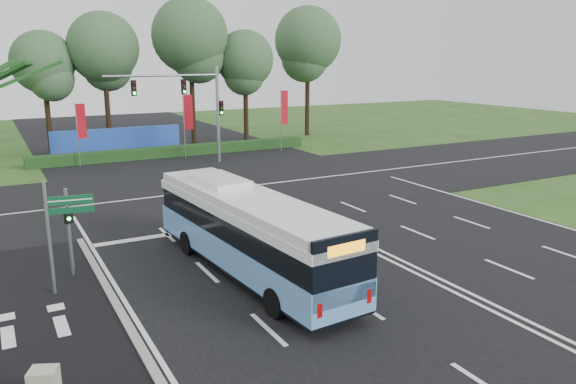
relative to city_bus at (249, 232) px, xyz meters
name	(u,v)px	position (x,y,z in m)	size (l,w,h in m)	color
ground	(356,245)	(5.26, 0.80, -1.60)	(120.00, 120.00, 0.00)	#274D19
road_main	(356,245)	(5.26, 0.80, -1.58)	(20.00, 120.00, 0.04)	black
road_cross	(241,187)	(5.26, 12.80, -1.57)	(120.00, 14.00, 0.05)	black
bike_path	(39,348)	(-7.24, -2.20, -1.57)	(5.00, 18.00, 0.06)	black
kerb_strip	(129,327)	(-4.84, -2.20, -1.54)	(0.25, 18.00, 0.12)	gray
city_bus	(249,232)	(0.00, 0.00, 0.00)	(3.14, 11.20, 3.17)	#5C93D5
pedestrian_signal	(69,229)	(-5.66, 2.76, 0.17)	(0.30, 0.41, 3.24)	gray
street_sign	(59,223)	(-6.10, 1.32, 0.84)	(1.49, 0.31, 3.86)	gray
banner_flag_left	(80,125)	(-1.93, 24.30, 1.38)	(0.67, 0.07, 4.57)	gray
banner_flag_mid	(187,116)	(5.84, 24.09, 1.62)	(0.73, 0.12, 4.96)	gray
banner_flag_right	(283,111)	(13.79, 23.35, 1.70)	(0.74, 0.19, 5.09)	gray
traffic_light_gantry	(194,100)	(5.46, 21.30, 3.07)	(8.41, 0.28, 7.00)	gray
hedge	(177,151)	(5.26, 25.30, -1.20)	(22.00, 1.20, 0.80)	#193D16
blue_hoarding	(118,142)	(1.26, 27.80, -0.50)	(10.00, 0.30, 2.20)	#2149B5
eucalyptus_row	(121,45)	(2.90, 31.67, 7.00)	(42.29, 8.37, 12.76)	black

